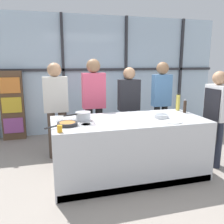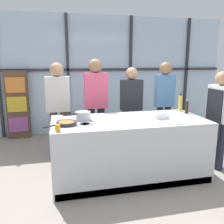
# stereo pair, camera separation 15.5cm
# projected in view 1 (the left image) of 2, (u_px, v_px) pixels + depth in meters

# --- Properties ---
(ground_plane) EXTENTS (18.00, 18.00, 0.00)m
(ground_plane) POSITION_uv_depth(u_px,v_px,m) (128.00, 174.00, 3.71)
(ground_plane) COLOR gray
(back_window_wall) EXTENTS (6.40, 0.10, 2.80)m
(back_window_wall) POSITION_uv_depth(u_px,v_px,m) (95.00, 75.00, 5.78)
(back_window_wall) COLOR silver
(back_window_wall) RESTS_ON ground_plane
(bookshelf) EXTENTS (0.48, 0.19, 1.54)m
(bookshelf) POSITION_uv_depth(u_px,v_px,m) (12.00, 106.00, 5.25)
(bookshelf) COLOR brown
(bookshelf) RESTS_ON ground_plane
(demo_island) EXTENTS (2.27, 1.03, 0.89)m
(demo_island) POSITION_uv_depth(u_px,v_px,m) (129.00, 147.00, 3.62)
(demo_island) COLOR silver
(demo_island) RESTS_ON ground_plane
(chef) EXTENTS (0.23, 0.43, 1.58)m
(chef) POSITION_uv_depth(u_px,v_px,m) (216.00, 114.00, 3.87)
(chef) COLOR #232838
(chef) RESTS_ON ground_plane
(spectator_far_left) EXTENTS (0.42, 0.24, 1.71)m
(spectator_far_left) POSITION_uv_depth(u_px,v_px,m) (56.00, 105.00, 4.18)
(spectator_far_left) COLOR #47382D
(spectator_far_left) RESTS_ON ground_plane
(spectator_center_left) EXTENTS (0.42, 0.25, 1.78)m
(spectator_center_left) POSITION_uv_depth(u_px,v_px,m) (94.00, 100.00, 4.34)
(spectator_center_left) COLOR black
(spectator_center_left) RESTS_ON ground_plane
(spectator_center_right) EXTENTS (0.40, 0.23, 1.63)m
(spectator_center_right) POSITION_uv_depth(u_px,v_px,m) (129.00, 104.00, 4.54)
(spectator_center_right) COLOR #232838
(spectator_center_right) RESTS_ON ground_plane
(spectator_far_right) EXTENTS (0.37, 0.24, 1.72)m
(spectator_far_right) POSITION_uv_depth(u_px,v_px,m) (161.00, 98.00, 4.70)
(spectator_far_right) COLOR black
(spectator_far_right) RESTS_ON ground_plane
(frying_pan) EXTENTS (0.43, 0.35, 0.04)m
(frying_pan) POSITION_uv_depth(u_px,v_px,m) (67.00, 124.00, 3.16)
(frying_pan) COLOR #232326
(frying_pan) RESTS_ON demo_island
(saucepan) EXTENTS (0.40, 0.22, 0.12)m
(saucepan) POSITION_uv_depth(u_px,v_px,m) (83.00, 116.00, 3.46)
(saucepan) COLOR silver
(saucepan) RESTS_ON demo_island
(white_plate) EXTENTS (0.25, 0.25, 0.01)m
(white_plate) POSITION_uv_depth(u_px,v_px,m) (173.00, 122.00, 3.34)
(white_plate) COLOR white
(white_plate) RESTS_ON demo_island
(mixing_bowl) EXTENTS (0.22, 0.22, 0.06)m
(mixing_bowl) POSITION_uv_depth(u_px,v_px,m) (161.00, 116.00, 3.58)
(mixing_bowl) COLOR silver
(mixing_bowl) RESTS_ON demo_island
(oil_bottle) EXTENTS (0.07, 0.07, 0.30)m
(oil_bottle) POSITION_uv_depth(u_px,v_px,m) (178.00, 102.00, 4.13)
(oil_bottle) COLOR #E0CC4C
(oil_bottle) RESTS_ON demo_island
(pepper_grinder) EXTENTS (0.05, 0.05, 0.23)m
(pepper_grinder) POSITION_uv_depth(u_px,v_px,m) (185.00, 106.00, 3.94)
(pepper_grinder) COLOR #332319
(pepper_grinder) RESTS_ON demo_island
(juice_glass_near) EXTENTS (0.06, 0.06, 0.09)m
(juice_glass_near) POSITION_uv_depth(u_px,v_px,m) (60.00, 129.00, 2.86)
(juice_glass_near) COLOR orange
(juice_glass_near) RESTS_ON demo_island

